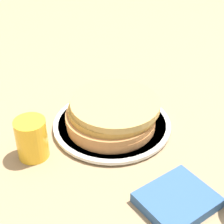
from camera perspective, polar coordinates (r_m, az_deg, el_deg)
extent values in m
plane|color=#9E7F5B|center=(0.79, 2.28, -3.09)|extent=(4.00, 4.00, 0.00)
cylinder|color=silver|center=(0.80, 0.00, -1.99)|extent=(0.23, 0.23, 0.01)
cylinder|color=silver|center=(0.80, 0.00, -1.85)|extent=(0.25, 0.25, 0.01)
cylinder|color=#C07D46|center=(0.79, -0.17, -1.54)|extent=(0.19, 0.19, 0.02)
cylinder|color=#B87B45|center=(0.78, -0.28, -0.66)|extent=(0.19, 0.19, 0.01)
cylinder|color=gold|center=(0.78, 0.10, 0.47)|extent=(0.19, 0.19, 0.01)
cylinder|color=tan|center=(0.77, 0.50, 1.22)|extent=(0.19, 0.19, 0.01)
cylinder|color=yellow|center=(0.73, -12.12, -4.03)|extent=(0.06, 0.06, 0.08)
cube|color=#33598C|center=(0.65, 9.69, -13.18)|extent=(0.14, 0.13, 0.02)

